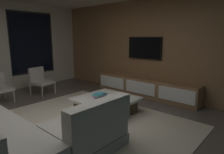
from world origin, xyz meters
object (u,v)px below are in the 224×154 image
Objects in this scene: mounted_tv at (144,48)px; book_stack_on_coffee_table at (100,95)px; coffee_table at (106,105)px; accent_chair_near_window at (40,79)px; sectional_couch at (18,135)px; media_console at (146,88)px.

book_stack_on_coffee_table is at bearing -175.57° from mounted_tv.
book_stack_on_coffee_table is at bearing 133.64° from coffee_table.
accent_chair_near_window is 0.73× the size of mounted_tv.
mounted_tv reaches higher than sectional_couch.
mounted_tv is at bearing 47.51° from media_console.
coffee_table is 2.53m from accent_chair_near_window.
mounted_tv is at bearing 5.47° from sectional_couch.
sectional_couch is at bearing -124.36° from accent_chair_near_window.
coffee_table is at bearing -172.48° from mounted_tv.
sectional_couch is at bearing -174.53° from mounted_tv.
media_console is at bearing 1.67° from coffee_table.
book_stack_on_coffee_table is (1.86, 0.21, 0.13)m from sectional_couch.
accent_chair_near_window is at bearing 126.84° from media_console.
accent_chair_near_window is at bearing 91.50° from book_stack_on_coffee_table.
accent_chair_near_window is (-0.06, 2.41, 0.02)m from book_stack_on_coffee_table.
book_stack_on_coffee_table is 2.18m from mounted_tv.
sectional_couch is 0.81× the size of media_console.
media_console is 2.89× the size of mounted_tv.
sectional_couch is at bearing -173.44° from book_stack_on_coffee_table.
media_console is at bearing 2.64° from sectional_couch.
mounted_tv is (0.18, 0.20, 1.10)m from media_console.
accent_chair_near_window reaches higher than book_stack_on_coffee_table.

